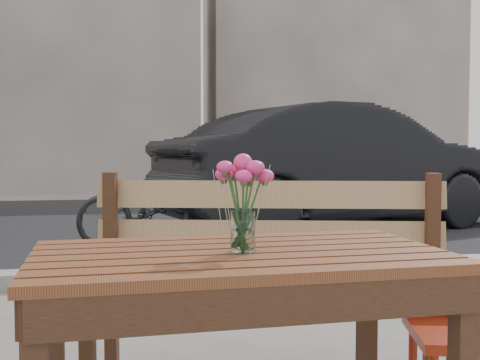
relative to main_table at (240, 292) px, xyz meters
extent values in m
cube|color=black|center=(0.24, 6.98, -0.63)|extent=(30.00, 8.00, 0.00)
cube|color=gray|center=(0.24, 2.98, -0.57)|extent=(30.00, 0.25, 0.12)
cube|color=slate|center=(-2.76, 13.98, 3.37)|extent=(8.00, 3.00, 8.00)
cube|color=slate|center=(5.24, 14.98, 2.37)|extent=(7.00, 3.00, 6.00)
cube|color=#572917|center=(0.00, 0.00, 0.11)|extent=(1.26, 0.78, 0.03)
cube|color=black|center=(-0.58, 0.27, -0.27)|extent=(0.06, 0.06, 0.72)
cube|color=black|center=(0.54, 0.34, -0.27)|extent=(0.06, 0.06, 0.72)
cube|color=#95794D|center=(0.24, 0.65, -0.13)|extent=(1.62, 0.77, 0.03)
cube|color=#95794D|center=(0.29, 0.88, 0.13)|extent=(1.53, 0.38, 0.43)
cube|color=black|center=(-0.50, 0.63, -0.37)|extent=(0.07, 0.07, 0.51)
cube|color=black|center=(0.89, 0.31, -0.37)|extent=(0.07, 0.07, 0.51)
cube|color=black|center=(-0.42, 0.98, -0.15)|extent=(0.07, 0.07, 0.95)
cube|color=black|center=(0.97, 0.66, -0.15)|extent=(0.07, 0.07, 0.95)
cube|color=#A02710|center=(0.86, 0.17, -0.23)|extent=(0.47, 0.47, 0.04)
cylinder|color=white|center=(0.01, -0.02, 0.19)|extent=(0.07, 0.07, 0.12)
cylinder|color=#2C622E|center=(0.01, -0.02, 0.25)|extent=(0.04, 0.04, 0.25)
imported|color=black|center=(2.36, 5.86, 0.17)|extent=(5.15, 3.02, 1.60)
imported|color=black|center=(-0.07, 4.68, -0.18)|extent=(1.72, 0.63, 0.90)
camera|label=1|loc=(-0.31, -1.76, 0.43)|focal=45.00mm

